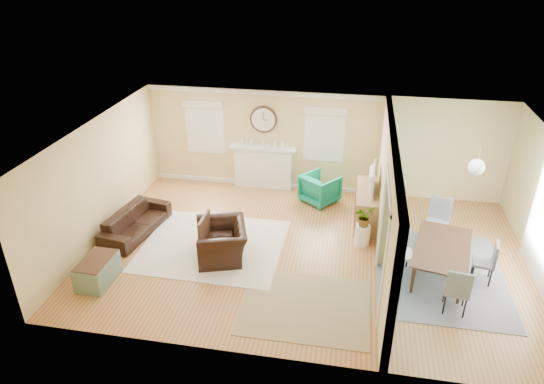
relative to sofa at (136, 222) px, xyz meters
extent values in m
plane|color=#926030|center=(3.86, -0.10, -0.28)|extent=(9.00, 9.00, 0.00)
cube|color=#D6BA79|center=(3.86, 2.90, 1.02)|extent=(9.00, 0.02, 2.60)
cube|color=#D6BA79|center=(3.86, -3.10, 1.02)|extent=(9.00, 0.02, 2.60)
cube|color=#D6BA79|center=(-0.64, -0.10, 1.02)|extent=(0.02, 6.00, 2.60)
cube|color=white|center=(3.86, -0.10, 2.32)|extent=(9.00, 6.00, 0.02)
cube|color=#D6BA79|center=(5.36, 1.30, 1.02)|extent=(0.12, 3.20, 2.60)
cube|color=#D6BA79|center=(5.36, -2.60, 1.02)|extent=(0.12, 1.00, 2.60)
cube|color=#D6BA79|center=(5.36, -1.20, 2.12)|extent=(0.12, 1.80, 0.40)
cube|color=white|center=(5.29, -0.30, 0.82)|extent=(0.04, 0.12, 2.20)
cube|color=white|center=(5.29, -2.10, 0.82)|extent=(0.04, 0.12, 2.20)
cube|color=white|center=(5.29, -1.20, 1.92)|extent=(0.04, 1.92, 0.12)
cube|color=#84C8C1|center=(5.43, -0.10, 1.02)|extent=(0.02, 6.00, 2.60)
cube|color=white|center=(2.36, 2.78, 0.27)|extent=(1.50, 0.24, 1.10)
cube|color=white|center=(2.36, 2.75, 0.85)|extent=(1.70, 0.30, 0.08)
cube|color=black|center=(2.36, 2.88, 0.22)|extent=(0.85, 0.02, 0.75)
cube|color=gold|center=(2.36, 2.77, 0.14)|extent=(0.85, 0.02, 0.62)
cylinder|color=#4D2B1D|center=(2.36, 2.87, 1.57)|extent=(0.70, 0.06, 0.70)
cylinder|color=silver|center=(2.36, 2.83, 1.57)|extent=(0.60, 0.01, 0.60)
cube|color=black|center=(2.36, 2.83, 1.67)|extent=(0.02, 0.01, 0.20)
cube|color=black|center=(2.42, 2.83, 1.57)|extent=(0.12, 0.01, 0.02)
cube|color=white|center=(0.81, 2.88, 1.27)|extent=(0.90, 0.03, 1.30)
cube|color=white|center=(0.81, 2.85, 1.27)|extent=(1.00, 0.04, 1.40)
cube|color=beige|center=(0.81, 2.81, 1.90)|extent=(1.05, 0.10, 0.18)
cube|color=white|center=(3.91, 2.88, 1.27)|extent=(0.90, 0.03, 1.30)
cube|color=white|center=(3.91, 2.85, 1.27)|extent=(1.00, 0.04, 1.40)
cube|color=beige|center=(3.91, 2.81, 1.90)|extent=(1.05, 0.10, 0.18)
cylinder|color=gold|center=(6.86, -0.10, 2.17)|extent=(0.02, 0.02, 0.30)
sphere|color=white|center=(6.86, -0.10, 1.92)|extent=(0.30, 0.30, 0.30)
cube|color=beige|center=(1.84, -0.22, -0.27)|extent=(2.99, 2.60, 0.02)
cube|color=tan|center=(4.03, -1.82, -0.27)|extent=(2.29, 1.88, 0.01)
cube|color=slate|center=(6.52, -0.39, -0.27)|extent=(2.44, 3.05, 0.01)
imported|color=black|center=(0.00, 0.00, 0.00)|extent=(1.02, 1.98, 0.55)
imported|color=black|center=(2.15, -0.57, 0.09)|extent=(1.29, 1.38, 0.74)
imported|color=#0F6147|center=(3.91, 2.20, 0.09)|extent=(1.11, 1.12, 0.73)
cube|color=slate|center=(0.04, -1.81, -0.03)|extent=(0.55, 0.89, 0.49)
cube|color=#4D2B1D|center=(0.04, -1.81, 0.22)|extent=(0.52, 0.84, 0.02)
cube|color=#A38052|center=(5.06, 1.44, 0.12)|extent=(0.52, 1.57, 0.80)
cube|color=#4D2B1D|center=(4.79, 0.97, 0.27)|extent=(0.01, 0.42, 0.22)
cube|color=#4D2B1D|center=(4.79, 0.97, 0.00)|extent=(0.01, 0.42, 0.22)
cube|color=#4D2B1D|center=(4.79, 1.44, 0.27)|extent=(0.01, 0.42, 0.22)
cube|color=#4D2B1D|center=(4.79, 1.44, 0.00)|extent=(0.01, 0.42, 0.22)
cube|color=#4D2B1D|center=(4.79, 1.92, 0.27)|extent=(0.01, 0.42, 0.22)
cube|color=#4D2B1D|center=(4.79, 1.92, 0.00)|extent=(0.01, 0.42, 0.22)
imported|color=black|center=(5.04, 1.44, 0.81)|extent=(0.18, 0.99, 0.57)
cylinder|color=white|center=(4.99, 0.41, -0.04)|extent=(0.32, 0.32, 0.47)
imported|color=#337F33|center=(4.99, 0.41, 0.42)|extent=(0.52, 0.53, 0.45)
imported|color=#4D2B1D|center=(6.52, -0.39, 0.04)|extent=(1.35, 1.96, 0.63)
cube|color=slate|center=(6.52, 0.75, 0.21)|extent=(0.57, 0.57, 0.05)
cube|color=slate|center=(6.52, 0.75, 0.48)|extent=(0.45, 0.18, 0.54)
cylinder|color=black|center=(6.76, 0.87, -0.05)|extent=(0.03, 0.03, 0.45)
cylinder|color=black|center=(6.64, 0.52, -0.05)|extent=(0.03, 0.03, 0.45)
cylinder|color=black|center=(6.40, 0.99, -0.05)|extent=(0.03, 0.03, 0.45)
cylinder|color=black|center=(6.29, 0.63, -0.05)|extent=(0.03, 0.03, 0.45)
cube|color=slate|center=(6.60, -1.45, 0.16)|extent=(0.46, 0.46, 0.05)
cube|color=slate|center=(6.60, -1.45, 0.41)|extent=(0.41, 0.11, 0.49)
cylinder|color=black|center=(6.41, -1.60, -0.07)|extent=(0.03, 0.03, 0.41)
cylinder|color=black|center=(6.46, -1.27, -0.07)|extent=(0.03, 0.03, 0.41)
cylinder|color=black|center=(6.74, -1.64, -0.07)|extent=(0.03, 0.03, 0.41)
cylinder|color=black|center=(6.79, -1.31, -0.07)|extent=(0.03, 0.03, 0.41)
cube|color=white|center=(5.77, -0.48, 0.15)|extent=(0.50, 0.50, 0.05)
cube|color=white|center=(5.77, -0.48, 0.39)|extent=(0.17, 0.40, 0.48)
cylinder|color=black|center=(5.57, -0.38, -0.08)|extent=(0.03, 0.03, 0.40)
cylinder|color=black|center=(5.88, -0.28, -0.08)|extent=(0.03, 0.03, 0.40)
cylinder|color=black|center=(5.67, -0.69, -0.08)|extent=(0.03, 0.03, 0.40)
cylinder|color=black|center=(5.98, -0.59, -0.08)|extent=(0.03, 0.03, 0.40)
cube|color=slate|center=(7.24, -0.47, 0.14)|extent=(0.45, 0.45, 0.05)
cube|color=slate|center=(7.24, -0.47, 0.37)|extent=(0.12, 0.39, 0.46)
cylinder|color=black|center=(7.37, -0.66, -0.08)|extent=(0.03, 0.03, 0.39)
cylinder|color=black|center=(7.06, -0.59, -0.08)|extent=(0.03, 0.03, 0.39)
cylinder|color=black|center=(7.43, -0.35, -0.08)|extent=(0.03, 0.03, 0.39)
cylinder|color=black|center=(7.12, -0.29, -0.08)|extent=(0.03, 0.03, 0.39)
camera|label=1|loc=(4.64, -8.60, 5.50)|focal=32.00mm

